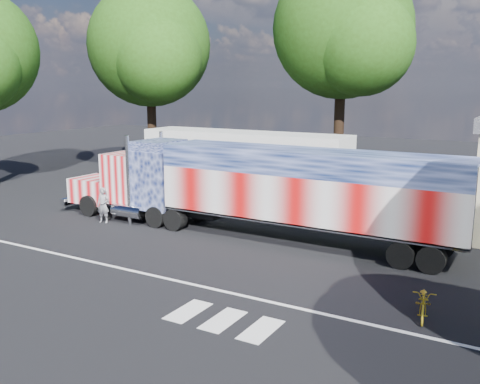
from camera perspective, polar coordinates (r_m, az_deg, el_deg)
The scene contains 8 objects.
ground at distance 21.17m, azimuth -4.12°, elevation -6.44°, with size 100.00×100.00×0.00m, color black.
lane_markings at distance 17.35m, azimuth -6.50°, elevation -10.57°, with size 30.00×2.67×0.01m.
semi_truck at distance 22.90m, azimuth 1.65°, elevation 0.52°, with size 19.64×3.10×4.19m.
coach_bus at distance 31.85m, azimuth 0.40°, elevation 3.20°, with size 12.84×2.99×3.74m.
woman at distance 26.21m, azimuth -14.39°, elevation -1.37°, with size 0.62×0.40×1.69m, color slate.
bicycle at distance 16.20m, azimuth 19.02°, elevation -11.03°, with size 0.61×1.76×0.92m, color gold.
tree_n_mid at distance 37.56m, azimuth 11.07°, elevation 16.64°, with size 9.73×9.27×14.74m.
tree_nw_a at distance 42.61m, azimuth -9.52°, elevation 15.12°, with size 9.75×9.29×14.06m.
Camera 1 is at (11.43, -16.61, 6.47)m, focal length 40.00 mm.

